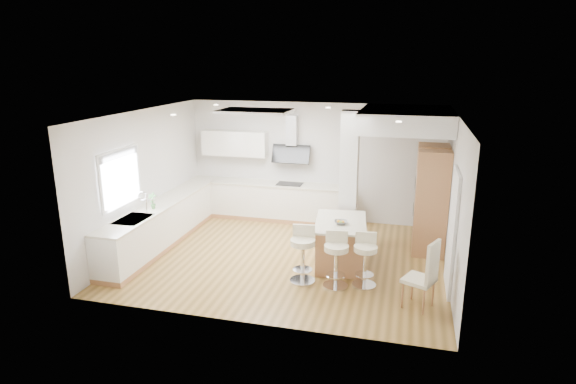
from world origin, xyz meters
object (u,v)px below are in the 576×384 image
(bar_stool_a, at_px, (303,251))
(bar_stool_c, at_px, (365,257))
(peninsula, at_px, (340,242))
(dining_chair, at_px, (426,273))
(bar_stool_b, at_px, (336,257))

(bar_stool_a, xyz_separation_m, bar_stool_c, (1.06, 0.10, -0.04))
(peninsula, xyz_separation_m, bar_stool_a, (-0.52, -0.90, 0.13))
(bar_stool_c, bearing_deg, dining_chair, -36.19)
(dining_chair, bearing_deg, bar_stool_a, -168.93)
(bar_stool_b, relative_size, dining_chair, 0.85)
(peninsula, height_order, bar_stool_a, bar_stool_a)
(bar_stool_c, distance_m, dining_chair, 1.14)
(peninsula, bearing_deg, dining_chair, -49.10)
(peninsula, xyz_separation_m, dining_chair, (1.51, -1.39, 0.18))
(bar_stool_b, bearing_deg, peninsula, 85.34)
(peninsula, bearing_deg, bar_stool_a, -126.84)
(peninsula, height_order, bar_stool_c, bar_stool_c)
(peninsula, distance_m, bar_stool_a, 1.05)
(dining_chair, bearing_deg, bar_stool_c, 173.42)
(bar_stool_a, relative_size, bar_stool_c, 1.08)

